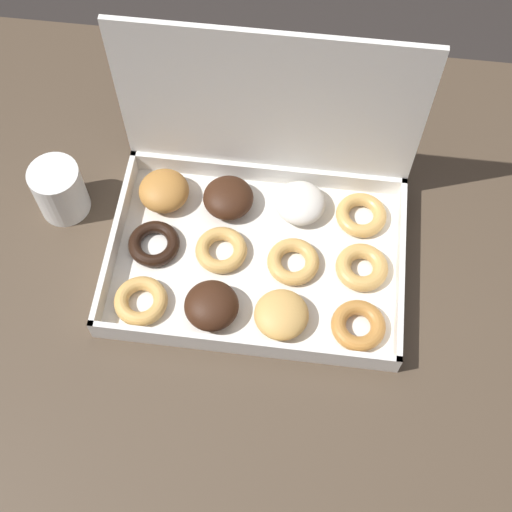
# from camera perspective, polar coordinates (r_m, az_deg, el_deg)

# --- Properties ---
(ground_plane) EXTENTS (8.00, 8.00, 0.00)m
(ground_plane) POSITION_cam_1_polar(r_m,az_deg,el_deg) (1.69, -2.41, -14.77)
(ground_plane) COLOR #2D2826
(dining_table) EXTENTS (1.03, 1.03, 0.74)m
(dining_table) POSITION_cam_1_polar(r_m,az_deg,el_deg) (1.07, -3.69, -6.65)
(dining_table) COLOR #4C3D2D
(dining_table) RESTS_ON ground_plane
(donut_box) EXTENTS (0.41, 0.29, 0.30)m
(donut_box) POSITION_cam_1_polar(r_m,az_deg,el_deg) (0.99, -0.02, 2.72)
(donut_box) COLOR silver
(donut_box) RESTS_ON dining_table
(coffee_mug) EXTENTS (0.07, 0.07, 0.09)m
(coffee_mug) POSITION_cam_1_polar(r_m,az_deg,el_deg) (1.07, -15.47, 5.15)
(coffee_mug) COLOR white
(coffee_mug) RESTS_ON dining_table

